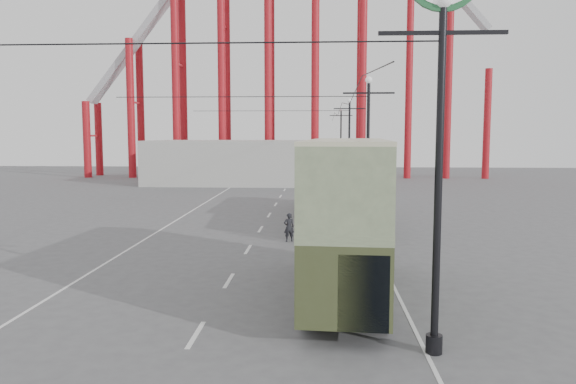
# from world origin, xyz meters

# --- Properties ---
(ground) EXTENTS (160.00, 160.00, 0.00)m
(ground) POSITION_xyz_m (0.00, 0.00, 0.00)
(ground) COLOR #505053
(ground) RESTS_ON ground
(road_markings) EXTENTS (12.52, 120.00, 0.01)m
(road_markings) POSITION_xyz_m (-0.86, 19.70, 0.01)
(road_markings) COLOR silver
(road_markings) RESTS_ON ground
(lamp_post_near) EXTENTS (3.20, 0.44, 10.80)m
(lamp_post_near) POSITION_xyz_m (5.60, -3.00, 7.86)
(lamp_post_near) COLOR black
(lamp_post_near) RESTS_ON ground
(lamp_post_mid) EXTENTS (3.20, 0.44, 9.32)m
(lamp_post_mid) POSITION_xyz_m (5.60, 18.00, 4.68)
(lamp_post_mid) COLOR black
(lamp_post_mid) RESTS_ON ground
(lamp_post_far) EXTENTS (3.20, 0.44, 9.32)m
(lamp_post_far) POSITION_xyz_m (5.60, 40.00, 4.68)
(lamp_post_far) COLOR black
(lamp_post_far) RESTS_ON ground
(lamp_post_distant) EXTENTS (3.20, 0.44, 9.32)m
(lamp_post_distant) POSITION_xyz_m (5.60, 62.00, 4.68)
(lamp_post_distant) COLOR black
(lamp_post_distant) RESTS_ON ground
(roller_coaster) EXTENTS (52.95, 5.00, 55.48)m
(roller_coaster) POSITION_xyz_m (-2.49, 56.89, 22.92)
(roller_coaster) COLOR maroon
(roller_coaster) RESTS_ON ground
(fairground_shed) EXTENTS (22.00, 10.00, 5.00)m
(fairground_shed) POSITION_xyz_m (-6.00, 47.00, 2.50)
(fairground_shed) COLOR #ADADA7
(fairground_shed) RESTS_ON ground
(double_decker_bus) EXTENTS (3.27, 10.55, 5.59)m
(double_decker_bus) POSITION_xyz_m (3.52, 2.08, 3.13)
(double_decker_bus) COLOR #393F22
(double_decker_bus) RESTS_ON ground
(single_decker_green) EXTENTS (3.30, 10.75, 2.99)m
(single_decker_green) POSITION_xyz_m (3.59, 16.75, 1.69)
(single_decker_green) COLOR #6E7C5A
(single_decker_green) RESTS_ON ground
(single_decker_cream) EXTENTS (2.78, 10.46, 3.24)m
(single_decker_cream) POSITION_xyz_m (3.51, 22.82, 1.83)
(single_decker_cream) COLOR beige
(single_decker_cream) RESTS_ON ground
(pedestrian) EXTENTS (0.65, 0.51, 1.55)m
(pedestrian) POSITION_xyz_m (0.94, 12.21, 0.77)
(pedestrian) COLOR black
(pedestrian) RESTS_ON ground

